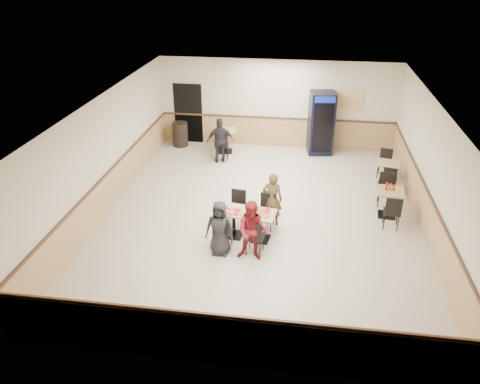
% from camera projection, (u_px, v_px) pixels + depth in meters
% --- Properties ---
extents(ground, '(10.00, 10.00, 0.00)m').
position_uv_depth(ground, '(261.00, 216.00, 12.11)').
color(ground, beige).
rests_on(ground, ground).
extents(room_shell, '(10.00, 10.00, 10.00)m').
position_uv_depth(room_shell, '(330.00, 161.00, 13.87)').
color(room_shell, silver).
rests_on(room_shell, ground).
extents(main_table, '(1.38, 0.82, 0.70)m').
position_uv_depth(main_table, '(247.00, 220.00, 10.98)').
color(main_table, black).
rests_on(main_table, ground).
extents(main_chairs, '(1.35, 1.67, 0.89)m').
position_uv_depth(main_chairs, '(245.00, 221.00, 11.01)').
color(main_chairs, black).
rests_on(main_chairs, ground).
extents(diner_woman_left, '(0.64, 0.43, 1.30)m').
position_uv_depth(diner_woman_left, '(220.00, 228.00, 10.32)').
color(diner_woman_left, black).
rests_on(diner_woman_left, ground).
extents(diner_woman_right, '(0.72, 0.58, 1.41)m').
position_uv_depth(diner_woman_right, '(252.00, 231.00, 10.12)').
color(diner_woman_right, maroon).
rests_on(diner_woman_right, ground).
extents(diner_man_opposite, '(0.53, 0.37, 1.39)m').
position_uv_depth(diner_man_opposite, '(272.00, 199.00, 11.46)').
color(diner_man_opposite, '#503D22').
rests_on(diner_man_opposite, ground).
extents(lone_diner, '(0.93, 0.60, 1.47)m').
position_uv_depth(lone_diner, '(220.00, 141.00, 14.90)').
color(lone_diner, black).
rests_on(lone_diner, ground).
extents(tabletop_clutter, '(1.17, 0.56, 0.12)m').
position_uv_depth(tabletop_clutter, '(245.00, 211.00, 10.84)').
color(tabletop_clutter, '#B70C13').
rests_on(tabletop_clutter, main_table).
extents(side_table_near, '(0.73, 0.73, 0.72)m').
position_uv_depth(side_table_near, '(389.00, 199.00, 11.90)').
color(side_table_near, black).
rests_on(side_table_near, ground).
extents(side_table_near_chair_south, '(0.46, 0.46, 0.91)m').
position_uv_depth(side_table_near_chair_south, '(392.00, 211.00, 11.41)').
color(side_table_near_chair_south, black).
rests_on(side_table_near_chair_south, ground).
extents(side_table_near_chair_north, '(0.46, 0.46, 0.91)m').
position_uv_depth(side_table_near_chair_north, '(386.00, 190.00, 12.42)').
color(side_table_near_chair_north, black).
rests_on(side_table_near_chair_north, ground).
extents(side_table_far, '(0.78, 0.78, 0.69)m').
position_uv_depth(side_table_far, '(387.00, 170.00, 13.56)').
color(side_table_far, black).
rests_on(side_table_far, ground).
extents(side_table_far_chair_south, '(0.49, 0.49, 0.87)m').
position_uv_depth(side_table_far_chair_south, '(390.00, 179.00, 13.08)').
color(side_table_far_chair_south, black).
rests_on(side_table_far_chair_south, ground).
extents(side_table_far_chair_north, '(0.49, 0.49, 0.87)m').
position_uv_depth(side_table_far_chair_north, '(385.00, 163.00, 14.05)').
color(side_table_far_chair_north, black).
rests_on(side_table_far_chair_north, ground).
extents(condiment_caddy, '(0.23, 0.06, 0.20)m').
position_uv_depth(condiment_caddy, '(389.00, 187.00, 11.80)').
color(condiment_caddy, '#B0160C').
rests_on(condiment_caddy, side_table_near).
extents(back_table, '(0.82, 0.82, 0.79)m').
position_uv_depth(back_table, '(225.00, 137.00, 15.78)').
color(back_table, black).
rests_on(back_table, ground).
extents(back_table_chair_lone, '(0.51, 0.51, 1.00)m').
position_uv_depth(back_table_chair_lone, '(222.00, 145.00, 15.24)').
color(back_table_chair_lone, black).
rests_on(back_table_chair_lone, ground).
extents(pepsi_cooler, '(0.89, 0.89, 2.08)m').
position_uv_depth(pepsi_cooler, '(321.00, 123.00, 15.49)').
color(pepsi_cooler, black).
rests_on(pepsi_cooler, ground).
extents(trash_bin, '(0.53, 0.53, 0.84)m').
position_uv_depth(trash_bin, '(180.00, 134.00, 16.35)').
color(trash_bin, black).
rests_on(trash_bin, ground).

